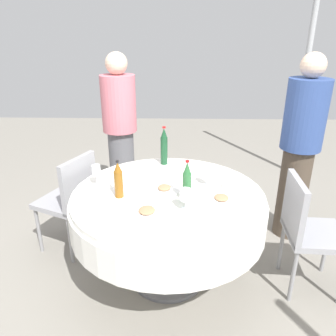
{
  "coord_description": "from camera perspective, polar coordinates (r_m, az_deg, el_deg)",
  "views": [
    {
      "loc": [
        -2.04,
        -0.05,
        1.79
      ],
      "look_at": [
        0.0,
        0.0,
        0.93
      ],
      "focal_mm": 35.11,
      "sensor_mm": 36.0,
      "label": 1
    }
  ],
  "objects": [
    {
      "name": "ground_plane",
      "position": [
        2.72,
        0.0,
        -18.35
      ],
      "size": [
        10.0,
        10.0,
        0.0
      ],
      "primitive_type": "plane",
      "color": "gray"
    },
    {
      "name": "dining_table",
      "position": [
        2.37,
        0.0,
        -7.53
      ],
      "size": [
        1.37,
        1.37,
        0.74
      ],
      "color": "white",
      "rests_on": "ground_plane"
    },
    {
      "name": "bottle_green_rear",
      "position": [
        2.14,
        3.3,
        -2.54
      ],
      "size": [
        0.06,
        0.06,
        0.29
      ],
      "color": "#2D6B38",
      "rests_on": "dining_table"
    },
    {
      "name": "bottle_amber_right",
      "position": [
        2.22,
        -8.6,
        -2.13
      ],
      "size": [
        0.06,
        0.06,
        0.27
      ],
      "color": "#8C5619",
      "rests_on": "dining_table"
    },
    {
      "name": "bottle_dark_green_inner",
      "position": [
        2.74,
        -0.69,
        3.7
      ],
      "size": [
        0.06,
        0.06,
        0.33
      ],
      "color": "#194728",
      "rests_on": "dining_table"
    },
    {
      "name": "wine_glass_far",
      "position": [
        2.42,
        -12.38,
        -0.47
      ],
      "size": [
        0.06,
        0.06,
        0.16
      ],
      "color": "white",
      "rests_on": "dining_table"
    },
    {
      "name": "wine_glass_mid",
      "position": [
        2.39,
        6.82,
        -0.82
      ],
      "size": [
        0.06,
        0.06,
        0.14
      ],
      "color": "white",
      "rests_on": "dining_table"
    },
    {
      "name": "wine_glass_west",
      "position": [
        2.06,
        3.05,
        -4.82
      ],
      "size": [
        0.08,
        0.08,
        0.14
      ],
      "color": "white",
      "rests_on": "dining_table"
    },
    {
      "name": "plate_front",
      "position": [
        2.22,
        9.24,
        -5.39
      ],
      "size": [
        0.24,
        0.24,
        0.04
      ],
      "color": "white",
      "rests_on": "dining_table"
    },
    {
      "name": "plate_east",
      "position": [
        2.32,
        -0.63,
        -3.71
      ],
      "size": [
        0.23,
        0.23,
        0.04
      ],
      "color": "white",
      "rests_on": "dining_table"
    },
    {
      "name": "plate_north",
      "position": [
        2.05,
        -3.68,
        -7.65
      ],
      "size": [
        0.25,
        0.25,
        0.04
      ],
      "color": "white",
      "rests_on": "dining_table"
    },
    {
      "name": "knife_right",
      "position": [
        2.55,
        -4.76,
        -1.5
      ],
      "size": [
        0.16,
        0.1,
        0.0
      ],
      "primitive_type": "cube",
      "rotation": [
        0.0,
        0.0,
        5.76
      ],
      "color": "silver",
      "rests_on": "dining_table"
    },
    {
      "name": "fork_inner",
      "position": [
        2.68,
        6.93,
        -0.31
      ],
      "size": [
        0.18,
        0.06,
        0.0
      ],
      "primitive_type": "cube",
      "rotation": [
        0.0,
        0.0,
        3.39
      ],
      "color": "silver",
      "rests_on": "dining_table"
    },
    {
      "name": "folded_napkin",
      "position": [
        2.44,
        10.63,
        -2.73
      ],
      "size": [
        0.13,
        0.13,
        0.02
      ],
      "primitive_type": "cube",
      "rotation": [
        0.0,
        0.0,
        0.07
      ],
      "color": "white",
      "rests_on": "dining_table"
    },
    {
      "name": "person_rear",
      "position": [
        3.38,
        -8.29,
        6.31
      ],
      "size": [
        0.34,
        0.34,
        1.61
      ],
      "rotation": [
        0.0,
        0.0,
        -1.15
      ],
      "color": "slate",
      "rests_on": "ground_plane"
    },
    {
      "name": "person_right",
      "position": [
        3.05,
        21.92,
        3.32
      ],
      "size": [
        0.34,
        0.34,
        1.64
      ],
      "rotation": [
        0.0,
        0.0,
        3.67
      ],
      "color": "#4C3F33",
      "rests_on": "ground_plane"
    },
    {
      "name": "chair_west",
      "position": [
        2.85,
        -16.46,
        -4.67
      ],
      "size": [
        0.53,
        0.53,
        0.87
      ],
      "rotation": [
        0.0,
        0.0,
        -0.41
      ],
      "color": "#99999E",
      "rests_on": "ground_plane"
    },
    {
      "name": "chair_near",
      "position": [
        2.54,
        22.84,
        -9.25
      ],
      "size": [
        0.42,
        0.42,
        0.87
      ],
      "rotation": [
        0.0,
        0.0,
        3.09
      ],
      "color": "#99999E",
      "rests_on": "ground_plane"
    },
    {
      "name": "tent_pole_secondary",
      "position": [
        4.48,
        22.81,
        15.42
      ],
      "size": [
        0.07,
        0.07,
        2.69
      ],
      "primitive_type": "cylinder",
      "color": "#B2B5B7",
      "rests_on": "ground_plane"
    }
  ]
}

